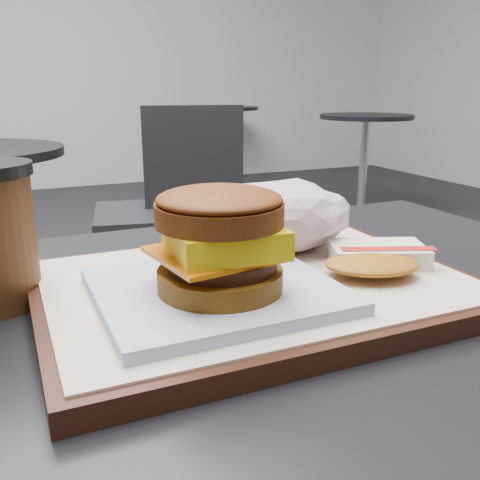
% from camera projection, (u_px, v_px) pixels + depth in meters
% --- Properties ---
extents(customer_table, '(0.80, 0.60, 0.77)m').
position_uv_depth(customer_table, '(272.00, 474.00, 0.53)').
color(customer_table, '#A5A5AA').
rests_on(customer_table, ground).
extents(serving_tray, '(0.38, 0.28, 0.02)m').
position_uv_depth(serving_tray, '(255.00, 288.00, 0.49)').
color(serving_tray, black).
rests_on(serving_tray, customer_table).
extents(breakfast_sandwich, '(0.19, 0.17, 0.09)m').
position_uv_depth(breakfast_sandwich, '(219.00, 253.00, 0.42)').
color(breakfast_sandwich, silver).
rests_on(breakfast_sandwich, serving_tray).
extents(hash_brown, '(0.13, 0.12, 0.02)m').
position_uv_depth(hash_brown, '(375.00, 258.00, 0.50)').
color(hash_brown, silver).
rests_on(hash_brown, serving_tray).
extents(crumpled_wrapper, '(0.16, 0.13, 0.07)m').
position_uv_depth(crumpled_wrapper, '(279.00, 215.00, 0.56)').
color(crumpled_wrapper, silver).
rests_on(crumpled_wrapper, serving_tray).
extents(neighbor_chair, '(0.64, 0.50, 0.88)m').
position_uv_depth(neighbor_chair, '(166.00, 201.00, 2.13)').
color(neighbor_chair, '#A5A5AA').
rests_on(neighbor_chair, ground).
extents(bg_table_near, '(0.66, 0.66, 0.75)m').
position_uv_depth(bg_table_near, '(365.00, 141.00, 3.85)').
color(bg_table_near, black).
rests_on(bg_table_near, ground).
extents(bg_table_far, '(0.66, 0.66, 0.75)m').
position_uv_depth(bg_table_far, '(224.00, 126.00, 5.19)').
color(bg_table_far, black).
rests_on(bg_table_far, ground).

